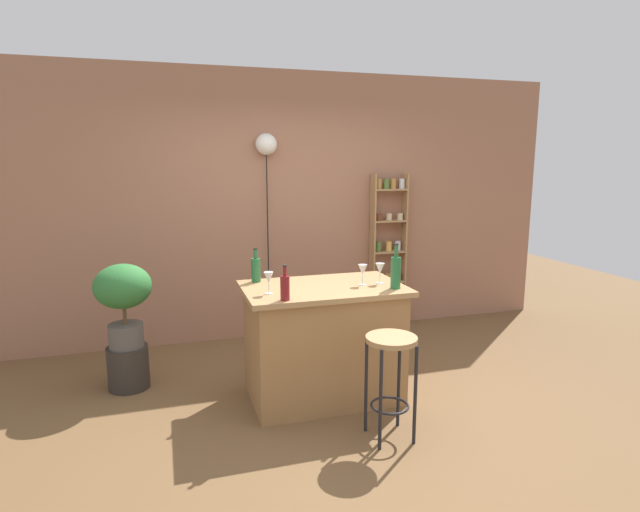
# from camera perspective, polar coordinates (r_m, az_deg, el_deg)

# --- Properties ---
(ground) EXTENTS (12.00, 12.00, 0.00)m
(ground) POSITION_cam_1_polar(r_m,az_deg,el_deg) (4.10, 1.66, -16.88)
(ground) COLOR brown
(back_wall) EXTENTS (6.40, 0.10, 2.80)m
(back_wall) POSITION_cam_1_polar(r_m,az_deg,el_deg) (5.54, -4.77, 5.45)
(back_wall) COLOR #9E6B51
(back_wall) RESTS_ON ground
(kitchen_counter) EXTENTS (1.25, 0.79, 0.92)m
(kitchen_counter) POSITION_cam_1_polar(r_m,az_deg,el_deg) (4.17, 0.36, -9.41)
(kitchen_counter) COLOR #9E7042
(kitchen_counter) RESTS_ON ground
(bar_stool) EXTENTS (0.35, 0.35, 0.73)m
(bar_stool) POSITION_cam_1_polar(r_m,az_deg,el_deg) (3.58, 7.82, -11.62)
(bar_stool) COLOR black
(bar_stool) RESTS_ON ground
(spice_shelf) EXTENTS (0.40, 0.14, 1.74)m
(spice_shelf) POSITION_cam_1_polar(r_m,az_deg,el_deg) (5.87, 7.53, 0.64)
(spice_shelf) COLOR #A87F51
(spice_shelf) RESTS_ON ground
(plant_stool) EXTENTS (0.34, 0.34, 0.36)m
(plant_stool) POSITION_cam_1_polar(r_m,az_deg,el_deg) (4.70, -20.39, -11.42)
(plant_stool) COLOR #2D2823
(plant_stool) RESTS_ON ground
(potted_plant) EXTENTS (0.46, 0.41, 0.70)m
(potted_plant) POSITION_cam_1_polar(r_m,az_deg,el_deg) (4.52, -20.89, -4.07)
(potted_plant) COLOR #514C47
(potted_plant) RESTS_ON plant_stool
(bottle_wine_red) EXTENTS (0.07, 0.07, 0.25)m
(bottle_wine_red) POSITION_cam_1_polar(r_m,az_deg,el_deg) (3.62, -3.89, -3.44)
(bottle_wine_red) COLOR maroon
(bottle_wine_red) RESTS_ON kitchen_counter
(bottle_soda_blue) EXTENTS (0.08, 0.08, 0.28)m
(bottle_soda_blue) POSITION_cam_1_polar(r_m,az_deg,el_deg) (4.19, -7.09, -1.45)
(bottle_soda_blue) COLOR #236638
(bottle_soda_blue) RESTS_ON kitchen_counter
(bottle_vinegar) EXTENTS (0.08, 0.08, 0.35)m
(bottle_vinegar) POSITION_cam_1_polar(r_m,az_deg,el_deg) (3.98, 8.36, -1.70)
(bottle_vinegar) COLOR #236638
(bottle_vinegar) RESTS_ON kitchen_counter
(wine_glass_left) EXTENTS (0.07, 0.07, 0.16)m
(wine_glass_left) POSITION_cam_1_polar(r_m,az_deg,el_deg) (4.06, 4.73, -1.60)
(wine_glass_left) COLOR silver
(wine_glass_left) RESTS_ON kitchen_counter
(wine_glass_center) EXTENTS (0.07, 0.07, 0.16)m
(wine_glass_center) POSITION_cam_1_polar(r_m,az_deg,el_deg) (3.80, -5.70, -2.46)
(wine_glass_center) COLOR silver
(wine_glass_center) RESTS_ON kitchen_counter
(wine_glass_right) EXTENTS (0.07, 0.07, 0.16)m
(wine_glass_right) POSITION_cam_1_polar(r_m,az_deg,el_deg) (4.13, 6.64, -1.44)
(wine_glass_right) COLOR silver
(wine_glass_right) RESTS_ON kitchen_counter
(pendant_globe_light) EXTENTS (0.22, 0.22, 2.16)m
(pendant_globe_light) POSITION_cam_1_polar(r_m,az_deg,el_deg) (5.39, -5.95, 11.88)
(pendant_globe_light) COLOR black
(pendant_globe_light) RESTS_ON ground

